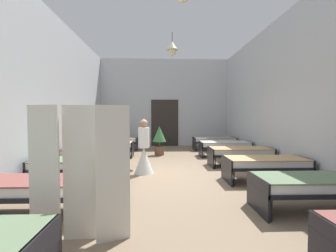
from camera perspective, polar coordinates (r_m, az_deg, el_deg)
The scene contains 16 objects.
ground_plane at distance 6.61m, azimuth 0.46°, elevation -11.70°, with size 7.17×12.58×0.10m, color #8C755B.
room_shell at distance 7.84m, azimuth 0.01°, elevation 7.50°, with size 6.97×12.18×4.51m.
bed_left_row_1 at distance 4.38m, azimuth -29.19°, elevation -12.78°, with size 1.90×0.84×0.57m.
bed_right_row_1 at distance 4.67m, azimuth 31.47°, elevation -11.89°, with size 1.90×0.84×0.57m.
bed_left_row_2 at distance 5.96m, azimuth -21.38°, elevation -8.62°, with size 1.90×0.84×0.57m.
bed_right_row_2 at distance 6.17m, azimuth 22.29°, elevation -8.25°, with size 1.90×0.84×0.57m.
bed_left_row_3 at distance 7.62m, azimuth -16.99°, elevation -6.16°, with size 1.90×0.84×0.57m.
bed_right_row_3 at distance 7.79m, azimuth 16.90°, elevation -5.97°, with size 1.90×0.84×0.57m.
bed_left_row_4 at distance 9.32m, azimuth -14.20°, elevation -4.57°, with size 1.90×0.84×0.57m.
bed_right_row_4 at distance 9.46m, azimuth 13.41°, elevation -4.46°, with size 1.90×0.84×0.57m.
bed_left_row_5 at distance 11.04m, azimuth -12.29°, elevation -3.47°, with size 1.90×0.84×0.57m.
bed_right_row_5 at distance 11.16m, azimuth 10.98°, elevation -3.39°, with size 1.90×0.84×0.57m.
nurse_near_aisle at distance 6.54m, azimuth -5.79°, elevation -6.68°, with size 0.52×0.52×1.49m.
patient_seated_primary at distance 7.47m, azimuth -14.46°, elevation -2.98°, with size 0.44×0.44×0.80m.
potted_plant at distance 9.47m, azimuth -2.09°, elevation -2.78°, with size 0.53×0.53×1.16m.
privacy_screen at distance 3.21m, azimuth -20.47°, elevation -10.59°, with size 1.25×0.17×1.70m.
Camera 1 is at (-0.29, -6.40, 1.57)m, focal length 25.46 mm.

